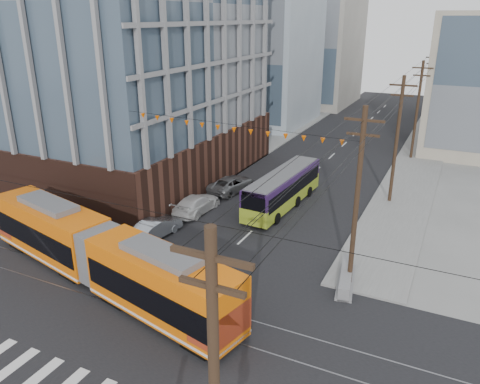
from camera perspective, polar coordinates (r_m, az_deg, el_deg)
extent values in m
plane|color=slate|center=(24.98, -13.95, -18.32)|extent=(160.00, 160.00, 0.00)
cube|color=#381E16|center=(51.45, -18.54, 18.38)|extent=(30.00, 25.00, 28.60)
cube|color=#8C99A5|center=(73.28, 1.29, 15.61)|extent=(18.00, 16.00, 18.00)
cube|color=gray|center=(90.78, 8.61, 17.01)|extent=(16.00, 18.00, 20.00)
cylinder|color=black|center=(71.27, 22.09, 11.16)|extent=(0.30, 0.30, 11.00)
imported|color=#9197A1|center=(35.35, -10.21, -4.32)|extent=(2.06, 4.56, 1.45)
imported|color=silver|center=(39.23, -5.34, -1.44)|extent=(2.28, 5.29, 1.52)
imported|color=#5C5D5F|center=(43.77, -1.03, 0.99)|extent=(3.28, 5.58, 1.46)
cube|color=gray|center=(29.92, 12.81, -10.06)|extent=(1.69, 4.45, 0.87)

